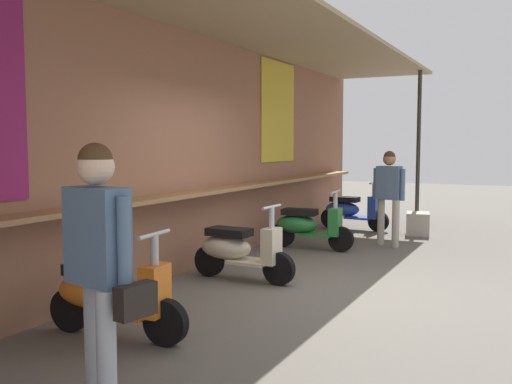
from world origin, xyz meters
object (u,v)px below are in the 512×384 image
object	(u,v)px
scooter_orange	(109,294)
shopper_with_handbag	(99,251)
shopper_browsing	(389,188)
scooter_green	(306,225)
merchandise_crate	(418,224)
scooter_blue	(350,210)
scooter_cream	(237,249)

from	to	relation	value
scooter_orange	shopper_with_handbag	world-z (taller)	shopper_with_handbag
shopper_browsing	scooter_orange	bearing A→B (deg)	177.55
scooter_green	merchandise_crate	size ratio (longest dim) A/B	2.71
scooter_orange	shopper_browsing	bearing A→B (deg)	74.29
scooter_orange	scooter_blue	xyz separation A→B (m)	(7.09, 0.00, 0.00)
scooter_cream	shopper_browsing	distance (m)	3.47
scooter_cream	scooter_blue	size ratio (longest dim) A/B	1.00
scooter_orange	scooter_cream	bearing A→B (deg)	85.54
scooter_orange	merchandise_crate	world-z (taller)	scooter_orange
scooter_blue	shopper_browsing	size ratio (longest dim) A/B	0.88
merchandise_crate	shopper_with_handbag	bearing A→B (deg)	177.41
scooter_blue	merchandise_crate	bearing A→B (deg)	0.60
shopper_browsing	merchandise_crate	size ratio (longest dim) A/B	3.07
scooter_blue	shopper_browsing	xyz separation A→B (m)	(-1.48, -1.12, 0.58)
scooter_cream	scooter_blue	world-z (taller)	same
scooter_green	scooter_blue	world-z (taller)	same
shopper_with_handbag	shopper_browsing	xyz separation A→B (m)	(6.78, -0.15, -0.09)
scooter_orange	scooter_blue	size ratio (longest dim) A/B	1.00
scooter_cream	merchandise_crate	world-z (taller)	scooter_cream
scooter_blue	merchandise_crate	distance (m)	1.35
scooter_blue	merchandise_crate	size ratio (longest dim) A/B	2.71
scooter_green	shopper_browsing	xyz separation A→B (m)	(0.88, -1.12, 0.58)
merchandise_crate	shopper_browsing	bearing A→B (deg)	170.97
scooter_orange	scooter_green	size ratio (longest dim) A/B	1.00
scooter_orange	scooter_blue	world-z (taller)	same
shopper_with_handbag	merchandise_crate	world-z (taller)	shopper_with_handbag
shopper_browsing	shopper_with_handbag	bearing A→B (deg)	-172.45
scooter_cream	scooter_green	size ratio (longest dim) A/B	1.00
scooter_cream	merchandise_crate	xyz separation A→B (m)	(4.63, -1.34, -0.18)
scooter_green	shopper_browsing	world-z (taller)	shopper_browsing
scooter_cream	shopper_with_handbag	size ratio (longest dim) A/B	0.81
scooter_blue	scooter_cream	bearing A→B (deg)	-85.98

